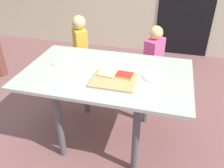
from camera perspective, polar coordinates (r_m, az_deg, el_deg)
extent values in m
plane|color=brown|center=(2.56, -1.13, -12.37)|extent=(16.00, 16.00, 0.00)
cube|color=#A6AD9D|center=(2.11, -1.34, 2.51)|extent=(1.49, 0.92, 0.03)
cylinder|color=#4C4C51|center=(2.18, -12.59, -9.59)|extent=(0.06, 0.06, 0.74)
cylinder|color=#4C4C51|center=(2.01, 5.76, -13.04)|extent=(0.06, 0.06, 0.74)
cylinder|color=#4C4C51|center=(2.68, -6.32, -0.31)|extent=(0.06, 0.06, 0.74)
cylinder|color=#4C4C51|center=(2.54, 8.36, -2.37)|extent=(0.06, 0.06, 0.74)
cube|color=tan|center=(1.97, 0.50, 0.98)|extent=(0.36, 0.31, 0.02)
cube|color=#DBA24E|center=(2.03, -1.17, 2.54)|extent=(0.16, 0.14, 0.01)
cube|color=#FAE5B2|center=(2.03, -1.18, 2.74)|extent=(0.15, 0.13, 0.00)
cube|color=#DBA24E|center=(2.01, 3.06, 2.14)|extent=(0.16, 0.14, 0.01)
cube|color=red|center=(2.00, 3.07, 2.34)|extent=(0.15, 0.12, 0.00)
cylinder|color=white|center=(2.32, -11.71, 5.26)|extent=(0.21, 0.21, 0.01)
cylinder|color=white|center=(2.05, 10.37, 1.76)|extent=(0.21, 0.21, 0.01)
cylinder|color=#453441|center=(3.25, -7.44, 3.16)|extent=(0.09, 0.09, 0.48)
cylinder|color=#453441|center=(3.13, -6.82, 2.02)|extent=(0.09, 0.09, 0.48)
cube|color=gold|center=(3.01, -7.67, 9.68)|extent=(0.25, 0.28, 0.36)
sphere|color=#D3B676|center=(2.92, -8.04, 14.50)|extent=(0.17, 0.17, 0.17)
cylinder|color=#424A37|center=(3.03, 10.01, 0.05)|extent=(0.09, 0.09, 0.43)
cylinder|color=#424A37|center=(2.93, 8.61, -1.06)|extent=(0.09, 0.09, 0.43)
cube|color=#E54C8C|center=(2.79, 10.05, 6.73)|extent=(0.23, 0.28, 0.40)
sphere|color=#DBB773|center=(2.68, 10.61, 12.10)|extent=(0.15, 0.15, 0.15)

